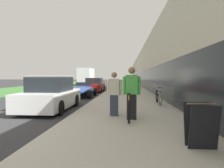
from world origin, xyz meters
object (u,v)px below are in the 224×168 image
(tandem_bicycle, at_px, (129,106))
(cruiser_bike_nearest, at_px, (159,97))
(vintage_roadster_curbside, at_px, (82,91))
(parked_sedan_far, at_px, (94,85))
(parked_sedan_curbside, at_px, (51,95))
(bike_rack_hoop, at_px, (160,96))
(sandwich_board_sign, at_px, (201,125))
(moving_truck, at_px, (87,77))
(person_rider, at_px, (132,93))
(person_bystander, at_px, (114,94))

(tandem_bicycle, height_order, cruiser_bike_nearest, cruiser_bike_nearest)
(vintage_roadster_curbside, bearing_deg, tandem_bicycle, -66.48)
(tandem_bicycle, relative_size, parked_sedan_far, 0.63)
(cruiser_bike_nearest, relative_size, parked_sedan_curbside, 0.43)
(bike_rack_hoop, height_order, vintage_roadster_curbside, vintage_roadster_curbside)
(sandwich_board_sign, height_order, moving_truck, moving_truck)
(cruiser_bike_nearest, xyz_separation_m, parked_sedan_far, (-4.96, 9.72, 0.16))
(bike_rack_hoop, relative_size, moving_truck, 0.12)
(person_rider, height_order, bike_rack_hoop, person_rider)
(moving_truck, bearing_deg, parked_sedan_far, -75.93)
(tandem_bicycle, relative_size, person_rider, 1.50)
(bike_rack_hoop, bearing_deg, person_bystander, -129.36)
(person_bystander, height_order, parked_sedan_far, person_bystander)
(cruiser_bike_nearest, bearing_deg, bike_rack_hoop, -93.40)
(cruiser_bike_nearest, height_order, moving_truck, moving_truck)
(vintage_roadster_curbside, relative_size, moving_truck, 0.63)
(tandem_bicycle, bearing_deg, vintage_roadster_curbside, 113.52)
(bike_rack_hoop, relative_size, vintage_roadster_curbside, 0.20)
(parked_sedan_far, bearing_deg, cruiser_bike_nearest, -62.95)
(tandem_bicycle, relative_size, cruiser_bike_nearest, 1.48)
(person_rider, bearing_deg, parked_sedan_far, 104.26)
(vintage_roadster_curbside, height_order, parked_sedan_far, parked_sedan_far)
(person_rider, xyz_separation_m, moving_truck, (-7.64, 30.27, 0.58))
(parked_sedan_curbside, xyz_separation_m, moving_truck, (-4.01, 28.05, 0.87))
(parked_sedan_far, bearing_deg, parked_sedan_curbside, -90.85)
(vintage_roadster_curbside, bearing_deg, person_rider, -66.77)
(vintage_roadster_curbside, bearing_deg, person_bystander, -69.21)
(parked_sedan_far, bearing_deg, vintage_roadster_curbside, -90.88)
(cruiser_bike_nearest, distance_m, vintage_roadster_curbside, 6.67)
(sandwich_board_sign, distance_m, vintage_roadster_curbside, 11.89)
(person_rider, xyz_separation_m, cruiser_bike_nearest, (1.51, 3.89, -0.50))
(parked_sedan_far, bearing_deg, moving_truck, 104.07)
(person_rider, relative_size, person_bystander, 1.10)
(person_rider, bearing_deg, bike_rack_hoop, 64.65)
(cruiser_bike_nearest, bearing_deg, parked_sedan_curbside, -162.05)
(tandem_bicycle, height_order, vintage_roadster_curbside, vintage_roadster_curbside)
(bike_rack_hoop, height_order, sandwich_board_sign, sandwich_board_sign)
(tandem_bicycle, xyz_separation_m, parked_sedan_far, (-3.36, 13.27, 0.16))
(person_bystander, relative_size, cruiser_bike_nearest, 0.90)
(cruiser_bike_nearest, bearing_deg, moving_truck, 109.11)
(parked_sedan_curbside, bearing_deg, sandwich_board_sign, -44.30)
(sandwich_board_sign, relative_size, vintage_roadster_curbside, 0.21)
(sandwich_board_sign, height_order, parked_sedan_far, parked_sedan_far)
(cruiser_bike_nearest, bearing_deg, person_rider, -111.19)
(tandem_bicycle, bearing_deg, moving_truck, 104.14)
(vintage_roadster_curbside, distance_m, parked_sedan_far, 5.36)
(cruiser_bike_nearest, distance_m, parked_sedan_far, 10.91)
(parked_sedan_curbside, distance_m, moving_truck, 28.35)
(parked_sedan_curbside, bearing_deg, moving_truck, 98.13)
(person_bystander, xyz_separation_m, parked_sedan_curbside, (-3.01, 1.68, -0.22))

